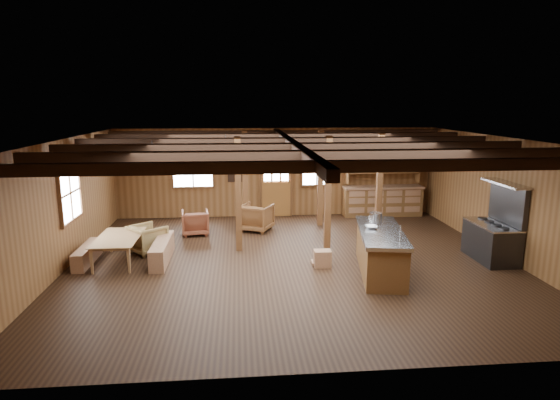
% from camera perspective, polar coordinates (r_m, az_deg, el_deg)
% --- Properties ---
extents(room, '(10.04, 9.04, 2.84)m').
position_cam_1_polar(room, '(10.44, 1.51, -0.28)').
color(room, black).
rests_on(room, ground).
extents(ceiling_joists, '(9.80, 8.82, 0.18)m').
position_cam_1_polar(ceiling_joists, '(10.42, 1.44, 6.82)').
color(ceiling_joists, black).
rests_on(ceiling_joists, ceiling).
extents(timber_posts, '(3.95, 2.35, 2.80)m').
position_cam_1_polar(timber_posts, '(12.53, 2.78, 1.76)').
color(timber_posts, '#493015').
rests_on(timber_posts, floor).
extents(back_door, '(1.02, 0.08, 2.15)m').
position_cam_1_polar(back_door, '(14.88, -0.48, 1.36)').
color(back_door, brown).
rests_on(back_door, floor).
extents(window_back_left, '(1.32, 0.06, 1.32)m').
position_cam_1_polar(window_back_left, '(14.80, -10.60, 3.92)').
color(window_back_left, white).
rests_on(window_back_left, wall_back).
extents(window_back_right, '(1.02, 0.06, 1.32)m').
position_cam_1_polar(window_back_right, '(14.94, 4.50, 4.16)').
color(window_back_right, white).
rests_on(window_back_right, wall_back).
extents(window_left, '(0.14, 1.24, 1.32)m').
position_cam_1_polar(window_left, '(11.46, -24.27, 0.78)').
color(window_left, white).
rests_on(window_left, wall_back).
extents(notice_boards, '(1.08, 0.03, 0.90)m').
position_cam_1_polar(notice_boards, '(14.72, -6.32, 4.17)').
color(notice_boards, silver).
rests_on(notice_boards, wall_back).
extents(back_counter, '(2.55, 0.60, 2.45)m').
position_cam_1_polar(back_counter, '(15.35, 12.36, 0.34)').
color(back_counter, brown).
rests_on(back_counter, floor).
extents(pendant_lamps, '(1.86, 2.36, 0.66)m').
position_cam_1_polar(pendant_lamps, '(11.26, -10.55, 4.82)').
color(pendant_lamps, '#2E2E31').
rests_on(pendant_lamps, ceiling).
extents(pot_rack, '(0.42, 3.00, 0.45)m').
position_cam_1_polar(pot_rack, '(11.31, 18.09, 4.65)').
color(pot_rack, '#2E2E31').
rests_on(pot_rack, ceiling).
extents(kitchen_island, '(1.29, 2.61, 1.20)m').
position_cam_1_polar(kitchen_island, '(10.25, 12.14, -6.11)').
color(kitchen_island, brown).
rests_on(kitchen_island, floor).
extents(step_stool, '(0.43, 0.31, 0.37)m').
position_cam_1_polar(step_stool, '(10.51, 5.20, -7.11)').
color(step_stool, brown).
rests_on(step_stool, floor).
extents(commercial_range, '(0.78, 1.47, 1.82)m').
position_cam_1_polar(commercial_range, '(11.86, 24.63, -3.87)').
color(commercial_range, '#2E2E31').
rests_on(commercial_range, floor).
extents(dining_table, '(0.95, 1.69, 0.59)m').
position_cam_1_polar(dining_table, '(11.33, -18.85, -5.72)').
color(dining_table, '#9C7347').
rests_on(dining_table, floor).
extents(bench_wall, '(0.27, 1.45, 0.40)m').
position_cam_1_polar(bench_wall, '(11.56, -22.45, -6.15)').
color(bench_wall, brown).
rests_on(bench_wall, floor).
extents(bench_aisle, '(0.33, 1.75, 0.48)m').
position_cam_1_polar(bench_aisle, '(11.16, -14.18, -6.00)').
color(bench_aisle, brown).
rests_on(bench_aisle, floor).
extents(armchair_a, '(0.80, 0.82, 0.67)m').
position_cam_1_polar(armchair_a, '(13.11, -10.29, -2.72)').
color(armchair_a, brown).
rests_on(armchair_a, floor).
extents(armchair_b, '(1.10, 1.11, 0.76)m').
position_cam_1_polar(armchair_b, '(13.29, -2.89, -2.14)').
color(armchair_b, brown).
rests_on(armchair_b, floor).
extents(armchair_c, '(1.06, 1.06, 0.69)m').
position_cam_1_polar(armchair_c, '(11.81, -15.81, -4.56)').
color(armchair_c, olive).
rests_on(armchair_c, floor).
extents(counter_pot, '(0.30, 0.30, 0.18)m').
position_cam_1_polar(counter_pot, '(10.89, 11.60, -2.01)').
color(counter_pot, '#ADB0B4').
rests_on(counter_pot, kitchen_island).
extents(bowl, '(0.30, 0.30, 0.07)m').
position_cam_1_polar(bowl, '(10.20, 11.05, -3.25)').
color(bowl, silver).
rests_on(bowl, kitchen_island).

